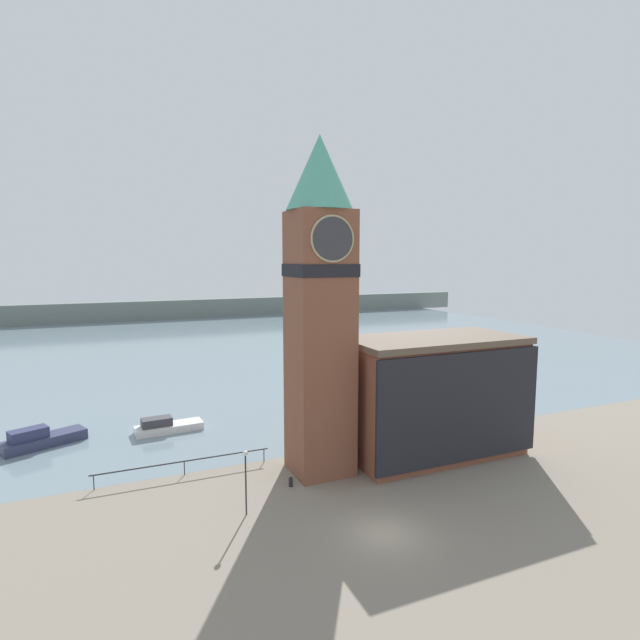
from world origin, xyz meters
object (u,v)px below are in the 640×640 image
Objects in this scene: boat_far at (41,439)px; mooring_bollard_near at (291,481)px; pier_building at (433,395)px; clock_tower at (320,299)px; boat_near at (166,426)px; lamp_post at (246,470)px.

mooring_bollard_near is at bearing -66.56° from boat_far.
mooring_bollard_near is (-12.72, -1.21, -4.43)m from pier_building.
clock_tower reaches higher than boat_near.
boat_near is at bearing 99.36° from lamp_post.
boat_near is at bearing 114.22° from mooring_bollard_near.
clock_tower reaches higher than lamp_post.
clock_tower is 3.62× the size of boat_far.
boat_far is 9.64× the size of mooring_bollard_near.
pier_building is 17.10m from lamp_post.
clock_tower is at bearing 31.77° from lamp_post.
lamp_post is at bearing -78.23° from boat_far.
clock_tower is at bearing -58.96° from boat_far.
mooring_bollard_near is at bearing -174.56° from pier_building.
lamp_post is (13.02, -17.88, 2.21)m from boat_far.
boat_far is 22.79m from mooring_bollard_near.
clock_tower is at bearing 177.49° from pier_building.
mooring_bollard_near is at bearing -70.06° from boat_near.
boat_far is at bearing 173.66° from boat_near.
boat_near is 0.91× the size of boat_far.
pier_building is at bearing 12.79° from lamp_post.
boat_far is at bearing 145.32° from clock_tower.
pier_building is 13.53m from mooring_bollard_near.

